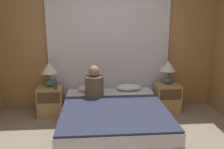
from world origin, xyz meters
The scene contains 12 objects.
wall_back centered at (0.00, 1.83, 1.25)m, with size 4.34×0.06×2.50m.
curtain_panel centered at (0.00, 1.77, 1.12)m, with size 2.55×0.02×2.24m.
bed centered at (0.00, 0.72, 0.21)m, with size 1.65×1.99×0.43m.
nightstand_left centered at (-1.12, 1.46, 0.27)m, with size 0.46×0.40×0.54m.
nightstand_right centered at (1.12, 1.46, 0.27)m, with size 0.46×0.40×0.54m.
lamp_left centered at (-1.12, 1.53, 0.84)m, with size 0.31×0.31×0.46m.
lamp_right centered at (1.12, 1.53, 0.84)m, with size 0.31×0.31×0.46m.
pillow_left centered at (-0.36, 1.54, 0.49)m, with size 0.50×0.28×0.12m.
pillow_right centered at (0.36, 1.54, 0.49)m, with size 0.50×0.28×0.12m.
blanket_on_bed centered at (0.00, 0.46, 0.44)m, with size 1.59×1.41×0.03m.
person_left_in_bed centered at (-0.30, 1.20, 0.66)m, with size 0.33×0.33×0.57m.
beer_bottle_on_left_stand centered at (-1.00, 1.35, 0.62)m, with size 0.06×0.06×0.21m.
Camera 1 is at (-0.30, -2.80, 1.84)m, focal length 38.00 mm.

